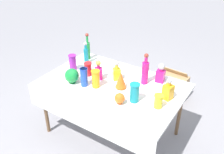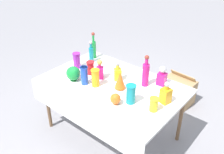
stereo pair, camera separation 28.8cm
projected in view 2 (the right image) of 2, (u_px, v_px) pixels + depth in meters
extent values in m
plane|color=gray|center=(112.00, 132.00, 3.32)|extent=(40.00, 40.00, 0.00)
cube|color=white|center=(112.00, 85.00, 2.94)|extent=(1.65, 1.08, 0.03)
cube|color=white|center=(79.00, 116.00, 2.65)|extent=(1.65, 0.01, 0.27)
cylinder|color=brown|center=(48.00, 105.00, 3.25)|extent=(0.04, 0.04, 0.73)
cylinder|color=brown|center=(94.00, 78.00, 3.82)|extent=(0.04, 0.04, 0.73)
cylinder|color=brown|center=(181.00, 117.00, 3.03)|extent=(0.04, 0.04, 0.73)
cylinder|color=teal|center=(91.00, 55.00, 3.38)|extent=(0.06, 0.06, 0.20)
cylinder|color=teal|center=(91.00, 46.00, 3.32)|extent=(0.03, 0.03, 0.07)
sphere|color=#B2B2B7|center=(91.00, 43.00, 3.29)|extent=(0.05, 0.05, 0.05)
cylinder|color=#C61972|center=(146.00, 75.00, 2.85)|extent=(0.08, 0.08, 0.27)
cylinder|color=#C61972|center=(147.00, 62.00, 2.76)|extent=(0.04, 0.04, 0.07)
sphere|color=maroon|center=(147.00, 57.00, 2.73)|extent=(0.05, 0.05, 0.05)
cylinder|color=#198C38|center=(94.00, 50.00, 3.48)|extent=(0.06, 0.06, 0.24)
cylinder|color=#198C38|center=(93.00, 38.00, 3.39)|extent=(0.03, 0.03, 0.10)
sphere|color=maroon|center=(93.00, 34.00, 3.36)|extent=(0.05, 0.05, 0.05)
cube|color=#C61972|center=(100.00, 73.00, 3.02)|extent=(0.12, 0.12, 0.14)
cylinder|color=#C61972|center=(100.00, 66.00, 2.97)|extent=(0.04, 0.04, 0.05)
sphere|color=gold|center=(100.00, 62.00, 2.95)|extent=(0.06, 0.06, 0.06)
cube|color=orange|center=(166.00, 96.00, 2.59)|extent=(0.11, 0.11, 0.17)
cylinder|color=orange|center=(167.00, 87.00, 2.53)|extent=(0.04, 0.04, 0.04)
sphere|color=#B2B2B7|center=(167.00, 84.00, 2.51)|extent=(0.06, 0.06, 0.06)
cube|color=yellow|center=(118.00, 74.00, 2.99)|extent=(0.12, 0.12, 0.14)
cylinder|color=yellow|center=(118.00, 67.00, 2.94)|extent=(0.04, 0.04, 0.06)
sphere|color=#B2B2B7|center=(118.00, 64.00, 2.91)|extent=(0.06, 0.06, 0.06)
cube|color=#C61972|center=(162.00, 79.00, 2.90)|extent=(0.11, 0.11, 0.14)
cylinder|color=#C61972|center=(162.00, 72.00, 2.85)|extent=(0.04, 0.04, 0.03)
sphere|color=#B2B2B7|center=(163.00, 69.00, 2.83)|extent=(0.08, 0.08, 0.08)
cylinder|color=yellow|center=(154.00, 104.00, 2.48)|extent=(0.08, 0.08, 0.15)
cylinder|color=yellow|center=(154.00, 99.00, 2.44)|extent=(0.10, 0.10, 0.01)
cylinder|color=teal|center=(131.00, 94.00, 2.58)|extent=(0.10, 0.10, 0.21)
cylinder|color=teal|center=(131.00, 86.00, 2.53)|extent=(0.11, 0.11, 0.01)
cylinder|color=purple|center=(77.00, 60.00, 3.24)|extent=(0.09, 0.09, 0.21)
cylinder|color=purple|center=(76.00, 54.00, 3.19)|extent=(0.10, 0.10, 0.01)
cylinder|color=orange|center=(95.00, 78.00, 2.85)|extent=(0.09, 0.09, 0.21)
cylinder|color=orange|center=(95.00, 70.00, 2.80)|extent=(0.10, 0.10, 0.01)
cylinder|color=red|center=(91.00, 68.00, 3.10)|extent=(0.09, 0.09, 0.17)
cylinder|color=red|center=(90.00, 62.00, 3.06)|extent=(0.10, 0.10, 0.01)
cylinder|color=blue|center=(84.00, 75.00, 2.89)|extent=(0.08, 0.08, 0.22)
cylinder|color=blue|center=(84.00, 67.00, 2.83)|extent=(0.09, 0.09, 0.01)
cylinder|color=orange|center=(120.00, 88.00, 2.86)|extent=(0.08, 0.08, 0.01)
cone|color=orange|center=(120.00, 80.00, 2.80)|extent=(0.13, 0.13, 0.19)
cylinder|color=orange|center=(115.00, 103.00, 2.61)|extent=(0.05, 0.05, 0.01)
sphere|color=orange|center=(115.00, 99.00, 2.58)|extent=(0.11, 0.11, 0.11)
cylinder|color=#198C38|center=(74.00, 80.00, 3.02)|extent=(0.08, 0.08, 0.01)
sphere|color=#198C38|center=(73.00, 73.00, 2.97)|extent=(0.17, 0.17, 0.17)
cube|color=white|center=(66.00, 91.00, 2.78)|extent=(0.05, 0.02, 0.04)
cube|color=tan|center=(178.00, 91.00, 3.82)|extent=(0.47, 0.35, 0.39)
cube|color=tan|center=(183.00, 76.00, 3.76)|extent=(0.41, 0.10, 0.09)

